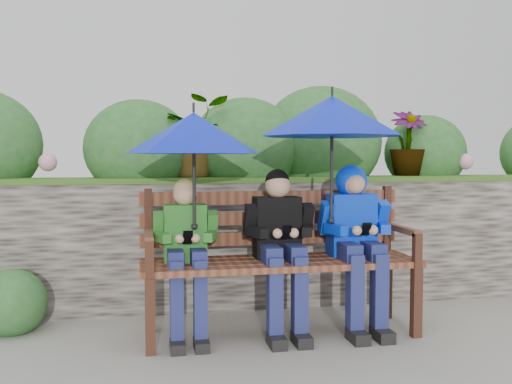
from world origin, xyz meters
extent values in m
plane|color=gray|center=(0.00, 0.00, 0.00)|extent=(60.00, 60.00, 0.00)
cube|color=#332D25|center=(0.00, 0.75, 0.50)|extent=(8.00, 0.40, 1.00)
cube|color=#1F4313|center=(0.00, 0.75, 1.01)|extent=(8.00, 0.42, 0.04)
cube|color=#1F4313|center=(0.00, 1.95, 0.48)|extent=(8.00, 2.00, 0.96)
ellipsoid|color=#235A24|center=(-0.79, 0.90, 1.26)|extent=(0.86, 0.69, 0.78)
ellipsoid|color=#235A24|center=(0.08, 0.94, 1.27)|extent=(0.91, 0.73, 0.82)
ellipsoid|color=#235A24|center=(0.77, 1.05, 1.32)|extent=(1.07, 0.86, 0.97)
ellipsoid|color=#235A24|center=(1.77, 1.07, 1.23)|extent=(0.76, 0.61, 0.68)
sphere|color=pink|center=(-1.47, 0.85, 1.15)|extent=(0.14, 0.14, 0.14)
sphere|color=pink|center=(0.19, 0.85, 1.15)|extent=(0.14, 0.14, 0.14)
sphere|color=pink|center=(2.04, 0.85, 1.15)|extent=(0.14, 0.14, 0.14)
imported|color=#235A24|center=(-0.34, 0.85, 1.35)|extent=(0.57, 0.50, 0.64)
imported|color=#235A24|center=(1.48, 0.85, 1.31)|extent=(0.32, 0.32, 0.56)
sphere|color=#235A24|center=(-1.65, 0.35, 0.20)|extent=(0.46, 0.46, 0.46)
cube|color=#3E2016|center=(-0.73, -0.30, 0.23)|extent=(0.06, 0.06, 0.46)
cube|color=#3E2016|center=(-0.73, 0.16, 0.23)|extent=(0.06, 0.06, 0.46)
cube|color=#3E2016|center=(1.00, -0.30, 0.23)|extent=(0.06, 0.06, 0.46)
cube|color=#3E2016|center=(1.00, 0.16, 0.23)|extent=(0.06, 0.06, 0.46)
cube|color=#5E2E1C|center=(0.14, -0.26, 0.48)|extent=(1.85, 0.10, 0.04)
cube|color=#5E2E1C|center=(0.14, -0.13, 0.48)|extent=(1.85, 0.10, 0.04)
cube|color=#5E2E1C|center=(0.14, 0.00, 0.48)|extent=(1.85, 0.10, 0.04)
cube|color=#5E2E1C|center=(0.14, 0.14, 0.48)|extent=(1.85, 0.10, 0.04)
cube|color=#3E2016|center=(-0.73, 0.18, 0.72)|extent=(0.05, 0.05, 0.51)
cube|color=#5E2E1C|center=(-0.73, -0.07, 0.69)|extent=(0.05, 0.48, 0.04)
cube|color=#3E2016|center=(-0.73, -0.30, 0.58)|extent=(0.05, 0.05, 0.23)
cube|color=#3E2016|center=(1.00, 0.18, 0.72)|extent=(0.05, 0.05, 0.51)
cube|color=#5E2E1C|center=(1.00, -0.07, 0.69)|extent=(0.05, 0.48, 0.04)
cube|color=#3E2016|center=(1.00, -0.30, 0.58)|extent=(0.05, 0.05, 0.23)
cube|color=#5E2E1C|center=(0.14, 0.19, 0.62)|extent=(1.85, 0.04, 0.09)
cube|color=#5E2E1C|center=(0.14, 0.19, 0.76)|extent=(1.85, 0.04, 0.09)
cube|color=#5E2E1C|center=(0.14, 0.19, 0.90)|extent=(1.85, 0.04, 0.09)
cube|color=#296022|center=(-0.49, 0.03, 0.69)|extent=(0.28, 0.16, 0.37)
sphere|color=tan|center=(-0.49, 0.01, 0.95)|extent=(0.15, 0.15, 0.15)
sphere|color=tan|center=(-0.49, 0.02, 0.98)|extent=(0.15, 0.15, 0.15)
cube|color=navy|center=(-0.57, -0.10, 0.55)|extent=(0.10, 0.26, 0.10)
cube|color=navy|center=(-0.57, -0.23, 0.28)|extent=(0.08, 0.09, 0.55)
cube|color=black|center=(-0.57, -0.28, 0.03)|extent=(0.09, 0.18, 0.07)
cube|color=navy|center=(-0.42, -0.10, 0.55)|extent=(0.10, 0.26, 0.10)
cube|color=navy|center=(-0.42, -0.23, 0.28)|extent=(0.08, 0.09, 0.55)
cube|color=black|center=(-0.42, -0.28, 0.03)|extent=(0.09, 0.18, 0.07)
cube|color=#296022|center=(-0.67, -0.01, 0.74)|extent=(0.07, 0.15, 0.21)
cube|color=#296022|center=(-0.64, -0.11, 0.68)|extent=(0.10, 0.17, 0.06)
sphere|color=tan|center=(-0.54, -0.19, 0.68)|extent=(0.06, 0.06, 0.06)
cube|color=#296022|center=(-0.32, -0.01, 0.74)|extent=(0.07, 0.15, 0.21)
cube|color=#296022|center=(-0.34, -0.11, 0.68)|extent=(0.10, 0.17, 0.06)
sphere|color=tan|center=(-0.44, -0.19, 0.68)|extent=(0.06, 0.06, 0.06)
cube|color=black|center=(-0.49, -0.20, 0.69)|extent=(0.06, 0.07, 0.09)
cube|color=black|center=(0.13, 0.03, 0.71)|extent=(0.31, 0.18, 0.42)
sphere|color=tan|center=(0.13, 0.01, 1.00)|extent=(0.17, 0.17, 0.17)
sphere|color=black|center=(0.13, 0.02, 1.03)|extent=(0.16, 0.16, 0.16)
cube|color=navy|center=(0.05, -0.11, 0.56)|extent=(0.11, 0.29, 0.11)
cube|color=navy|center=(0.05, -0.26, 0.28)|extent=(0.09, 0.10, 0.56)
cube|color=black|center=(0.05, -0.31, 0.04)|extent=(0.10, 0.20, 0.07)
cube|color=navy|center=(0.21, -0.11, 0.56)|extent=(0.11, 0.29, 0.11)
cube|color=navy|center=(0.21, -0.26, 0.28)|extent=(0.09, 0.10, 0.56)
cube|color=black|center=(0.21, -0.31, 0.04)|extent=(0.10, 0.20, 0.07)
cube|color=black|center=(-0.06, -0.01, 0.77)|extent=(0.07, 0.17, 0.23)
cube|color=black|center=(-0.04, -0.13, 0.70)|extent=(0.12, 0.19, 0.06)
sphere|color=tan|center=(0.08, -0.21, 0.70)|extent=(0.06, 0.06, 0.06)
cube|color=black|center=(0.33, -0.01, 0.77)|extent=(0.07, 0.17, 0.23)
cube|color=black|center=(0.30, -0.13, 0.70)|extent=(0.12, 0.19, 0.06)
sphere|color=tan|center=(0.19, -0.21, 0.70)|extent=(0.06, 0.06, 0.06)
cube|color=black|center=(0.13, -0.22, 0.71)|extent=(0.06, 0.07, 0.09)
cube|color=#0029D1|center=(0.67, 0.03, 0.72)|extent=(0.32, 0.19, 0.43)
sphere|color=tan|center=(0.67, 0.01, 1.01)|extent=(0.18, 0.18, 0.18)
sphere|color=#0029D1|center=(0.67, 0.04, 1.02)|extent=(0.22, 0.22, 0.22)
sphere|color=tan|center=(0.67, -0.03, 1.00)|extent=(0.13, 0.13, 0.13)
cube|color=navy|center=(0.58, -0.12, 0.56)|extent=(0.11, 0.30, 0.11)
cube|color=navy|center=(0.58, -0.27, 0.28)|extent=(0.09, 0.10, 0.56)
cube|color=black|center=(0.58, -0.32, 0.04)|extent=(0.10, 0.21, 0.07)
cube|color=navy|center=(0.75, -0.12, 0.56)|extent=(0.11, 0.30, 0.11)
cube|color=navy|center=(0.75, -0.27, 0.28)|extent=(0.09, 0.10, 0.56)
cube|color=black|center=(0.75, -0.32, 0.04)|extent=(0.10, 0.21, 0.07)
cube|color=#0029D1|center=(0.47, -0.01, 0.77)|extent=(0.07, 0.17, 0.24)
cube|color=#0029D1|center=(0.49, -0.14, 0.71)|extent=(0.12, 0.20, 0.07)
sphere|color=tan|center=(0.61, -0.22, 0.71)|extent=(0.07, 0.07, 0.07)
cube|color=#0029D1|center=(0.87, -0.01, 0.77)|extent=(0.07, 0.17, 0.24)
cube|color=#0029D1|center=(0.84, -0.14, 0.71)|extent=(0.12, 0.20, 0.07)
sphere|color=tan|center=(0.72, -0.22, 0.71)|extent=(0.07, 0.07, 0.07)
cube|color=black|center=(0.67, -0.23, 0.72)|extent=(0.06, 0.07, 0.09)
cone|color=#0318C4|center=(-0.44, -0.07, 1.34)|extent=(0.85, 0.85, 0.26)
cylinder|color=black|center=(-0.44, -0.07, 1.50)|extent=(0.02, 0.02, 0.06)
cylinder|color=black|center=(-0.44, -0.07, 1.04)|extent=(0.02, 0.02, 0.60)
sphere|color=black|center=(-0.44, -0.07, 0.74)|extent=(0.04, 0.04, 0.04)
cone|color=#0318C4|center=(0.48, -0.09, 1.46)|extent=(0.95, 0.95, 0.27)
cylinder|color=black|center=(0.48, -0.09, 1.62)|extent=(0.02, 0.02, 0.06)
cylinder|color=black|center=(0.48, -0.09, 1.11)|extent=(0.02, 0.02, 0.70)
sphere|color=black|center=(0.48, -0.09, 0.76)|extent=(0.04, 0.04, 0.04)
camera|label=1|loc=(-0.76, -3.72, 1.19)|focal=40.00mm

